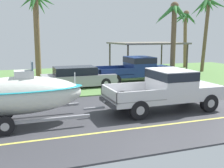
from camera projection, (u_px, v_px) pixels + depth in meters
The scene contains 10 objects.
ground at pixel (98, 82), 20.03m from camera, with size 36.00×22.00×0.11m.
pickup_truck_towing at pixel (170, 87), 12.45m from camera, with size 5.47×2.14×1.85m.
boat_on_trailer at pixel (18, 95), 10.26m from camera, with size 6.10×2.24×2.41m.
parked_pickup_background at pixel (139, 68), 19.85m from camera, with size 6.03×2.15×1.87m.
parked_sedan_near at pixel (78, 77), 17.87m from camera, with size 4.71×1.87×1.38m.
carport_awning at pixel (147, 44), 24.32m from camera, with size 6.00×4.83×2.78m.
palm_tree_near_left at pixel (207, 14), 24.58m from camera, with size 3.05×2.90×6.80m.
palm_tree_near_right at pixel (185, 24), 28.64m from camera, with size 2.93×2.84×5.98m.
palm_tree_mid at pixel (37, 16), 20.40m from camera, with size 2.76×2.93×6.70m.
palm_tree_far_left at pixel (173, 23), 20.54m from camera, with size 2.92×3.27×5.86m.
Camera 1 is at (-5.68, -10.56, 3.35)m, focal length 43.91 mm.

